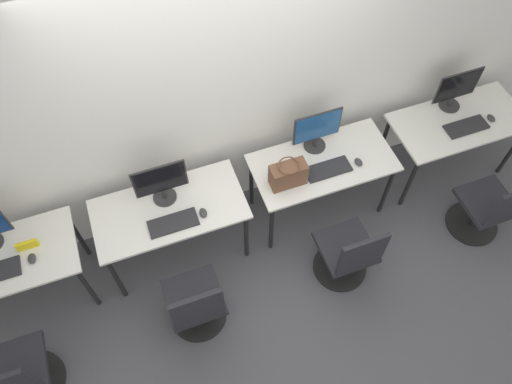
{
  "coord_description": "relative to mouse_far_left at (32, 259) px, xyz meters",
  "views": [
    {
      "loc": [
        -0.74,
        -1.9,
        4.16
      ],
      "look_at": [
        0.0,
        0.12,
        0.88
      ],
      "focal_mm": 35.0,
      "sensor_mm": 36.0,
      "label": 1
    }
  ],
  "objects": [
    {
      "name": "mouse_far_right",
      "position": [
        4.08,
        -0.0,
        0.0
      ],
      "size": [
        0.06,
        0.09,
        0.03
      ],
      "color": "#333333",
      "rests_on": "desk_far_right"
    },
    {
      "name": "placard_far_left",
      "position": [
        -0.01,
        0.11,
        0.02
      ],
      "size": [
        0.16,
        0.03,
        0.08
      ],
      "color": "yellow",
      "rests_on": "desk_far_left"
    },
    {
      "name": "keyboard_right",
      "position": [
        2.44,
        -0.01,
        -0.01
      ],
      "size": [
        0.39,
        0.16,
        0.02
      ],
      "color": "#262628",
      "rests_on": "desk_right"
    },
    {
      "name": "office_chair_right",
      "position": [
        2.39,
        -0.65,
        -0.39
      ],
      "size": [
        0.48,
        0.48,
        0.87
      ],
      "color": "black",
      "rests_on": "ground_plane"
    },
    {
      "name": "monitor_far_right",
      "position": [
        3.81,
        0.27,
        0.2
      ],
      "size": [
        0.43,
        0.19,
        0.41
      ],
      "color": "#2D2D2D",
      "rests_on": "desk_far_right"
    },
    {
      "name": "desk_far_right",
      "position": [
        3.81,
        0.08,
        -0.1
      ],
      "size": [
        1.23,
        0.61,
        0.73
      ],
      "color": "silver",
      "rests_on": "ground_plane"
    },
    {
      "name": "keyboard_far_right",
      "position": [
        3.81,
        -0.01,
        -0.01
      ],
      "size": [
        0.39,
        0.16,
        0.02
      ],
      "color": "#262628",
      "rests_on": "desk_far_right"
    },
    {
      "name": "keyboard_left",
      "position": [
        1.08,
        -0.07,
        -0.01
      ],
      "size": [
        0.39,
        0.16,
        0.02
      ],
      "color": "#262628",
      "rests_on": "desk_left"
    },
    {
      "name": "office_chair_left",
      "position": [
        1.06,
        -0.63,
        -0.39
      ],
      "size": [
        0.48,
        0.48,
        0.87
      ],
      "color": "black",
      "rests_on": "ground_plane"
    },
    {
      "name": "monitor_left",
      "position": [
        1.08,
        0.2,
        0.2
      ],
      "size": [
        0.43,
        0.19,
        0.41
      ],
      "color": "#2D2D2D",
      "rests_on": "desk_left"
    },
    {
      "name": "mouse_left",
      "position": [
        1.33,
        -0.06,
        0.0
      ],
      "size": [
        0.06,
        0.09,
        0.03
      ],
      "color": "#333333",
      "rests_on": "desk_left"
    },
    {
      "name": "mouse_right",
      "position": [
        2.72,
        -0.03,
        0.0
      ],
      "size": [
        0.06,
        0.09,
        0.03
      ],
      "color": "#333333",
      "rests_on": "desk_right"
    },
    {
      "name": "office_chair_far_left",
      "position": [
        -0.31,
        -0.71,
        -0.39
      ],
      "size": [
        0.48,
        0.48,
        0.87
      ],
      "color": "black",
      "rests_on": "ground_plane"
    },
    {
      "name": "ground_plane",
      "position": [
        1.76,
        -0.23,
        -0.74
      ],
      "size": [
        20.0,
        20.0,
        0.0
      ],
      "primitive_type": "plane",
      "color": "#4C4C51"
    },
    {
      "name": "desk_right",
      "position": [
        2.44,
        0.08,
        -0.1
      ],
      "size": [
        1.23,
        0.61,
        0.73
      ],
      "color": "silver",
      "rests_on": "ground_plane"
    },
    {
      "name": "handbag",
      "position": [
        2.08,
        -0.01,
        0.1
      ],
      "size": [
        0.3,
        0.18,
        0.25
      ],
      "color": "brown",
      "rests_on": "desk_right"
    },
    {
      "name": "desk_left",
      "position": [
        1.08,
        0.08,
        -0.1
      ],
      "size": [
        1.23,
        0.61,
        0.73
      ],
      "color": "silver",
      "rests_on": "ground_plane"
    },
    {
      "name": "mouse_far_left",
      "position": [
        0.0,
        0.0,
        0.0
      ],
      "size": [
        0.06,
        0.09,
        0.03
      ],
      "color": "#333333",
      "rests_on": "desk_far_left"
    },
    {
      "name": "monitor_right",
      "position": [
        2.44,
        0.27,
        0.2
      ],
      "size": [
        0.43,
        0.19,
        0.41
      ],
      "color": "#2D2D2D",
      "rests_on": "desk_right"
    },
    {
      "name": "office_chair_far_right",
      "position": [
        3.76,
        -0.67,
        -0.39
      ],
      "size": [
        0.48,
        0.48,
        0.87
      ],
      "color": "black",
      "rests_on": "ground_plane"
    },
    {
      "name": "wall_back",
      "position": [
        1.76,
        0.51,
        0.66
      ],
      "size": [
        12.0,
        0.05,
        2.8
      ],
      "color": "silver",
      "rests_on": "ground_plane"
    }
  ]
}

